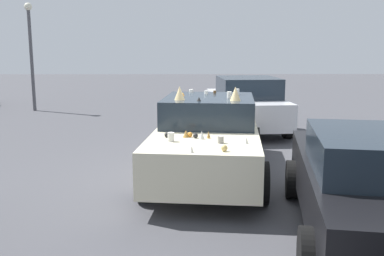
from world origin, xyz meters
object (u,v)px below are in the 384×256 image
(parked_sedan_behind_left, at_px, (377,185))
(lot_lamp_post, at_px, (31,45))
(parked_sedan_near_right, at_px, (245,104))
(art_car_decorated, at_px, (208,137))

(parked_sedan_behind_left, bearing_deg, lot_lamp_post, 45.60)
(parked_sedan_behind_left, height_order, parked_sedan_near_right, parked_sedan_near_right)
(parked_sedan_behind_left, bearing_deg, art_car_decorated, 44.91)
(art_car_decorated, bearing_deg, parked_sedan_near_right, 170.45)
(parked_sedan_behind_left, height_order, lot_lamp_post, lot_lamp_post)
(art_car_decorated, height_order, parked_sedan_behind_left, art_car_decorated)
(art_car_decorated, xyz_separation_m, lot_lamp_post, (8.42, 6.08, 1.67))
(parked_sedan_behind_left, distance_m, lot_lamp_post, 13.88)
(art_car_decorated, height_order, lot_lamp_post, lot_lamp_post)
(art_car_decorated, height_order, parked_sedan_near_right, art_car_decorated)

